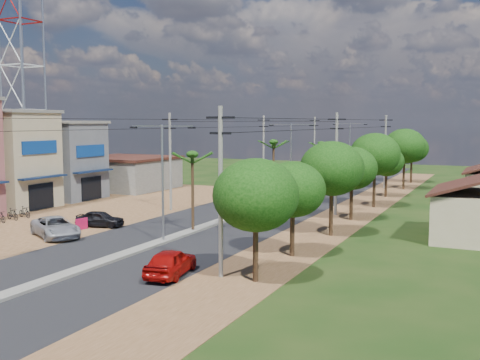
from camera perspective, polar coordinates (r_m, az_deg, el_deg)
The scene contains 38 objects.
ground at distance 38.81m, azimuth -7.78°, elevation -6.29°, with size 160.00×160.00×0.00m, color black.
road at distance 51.80m, azimuth 1.33°, elevation -3.14°, with size 12.00×110.00×0.04m, color black.
median at distance 54.51m, azimuth 2.61°, elevation -2.61°, with size 1.00×90.00×0.18m, color #605E56.
dirt_lot_west at distance 54.10m, azimuth -16.51°, elevation -3.00°, with size 18.00×46.00×0.04m, color #53391C.
dirt_shoulder_east at distance 49.01m, azimuth 10.46°, elevation -3.76°, with size 5.00×90.00×0.03m, color #53391C.
shophouse_cream at distance 57.82m, azimuth -22.48°, elevation 1.99°, with size 9.00×6.40×9.30m.
shophouse_grey at distance 62.75m, azimuth -17.73°, elevation 1.98°, with size 9.00×6.40×8.30m.
low_shed at distance 69.94m, azimuth -11.49°, elevation 0.71°, with size 10.40×10.40×3.95m.
telecom_tower at distance 67.05m, azimuth -21.40°, elevation 14.92°, with size 3.80×3.80×43.00m.
tree_east_a at distance 28.34m, azimuth 1.61°, elevation -1.56°, with size 4.40×4.40×6.37m.
tree_east_b at distance 34.00m, azimuth 5.38°, elevation -0.97°, with size 4.00×4.00×5.83m.
tree_east_c at distance 40.43m, azimuth 9.31°, elevation 1.14°, with size 4.60×4.60×6.83m.
tree_east_d at distance 47.29m, azimuth 11.30°, elevation 1.15°, with size 4.20×4.20×6.13m.
tree_east_e at distance 54.97m, azimuth 13.55°, elevation 2.54°, with size 4.80×4.80×7.14m.
tree_east_f at distance 62.96m, azimuth 14.66°, elevation 1.83°, with size 3.80×3.80×5.52m.
tree_east_g at distance 70.66m, azimuth 16.38°, elevation 3.30°, with size 5.00×5.00×7.38m.
tree_east_h at distance 78.63m, azimuth 17.07°, elevation 3.09°, with size 4.40×4.40×6.52m.
palm_median_near at distance 41.43m, azimuth -4.86°, elevation 2.25°, with size 2.00×2.00×6.15m.
palm_median_mid at distance 55.80m, azimuth 3.43°, elevation 3.58°, with size 2.00×2.00×6.55m.
palm_median_far at distance 70.91m, azimuth 8.27°, elevation 3.51°, with size 2.00×2.00×5.85m.
streetlight_near at distance 38.09m, azimuth -7.88°, elevation 0.76°, with size 5.10×0.18×8.00m.
streetlight_mid at distance 60.52m, azimuth 5.20°, elevation 2.69°, with size 5.10×0.18×8.00m.
streetlight_far at distance 84.41m, azimuth 11.07°, elevation 3.51°, with size 5.10×0.18×8.00m.
utility_pole_w_b at distance 51.93m, azimuth -7.10°, elevation 2.10°, with size 1.60×0.24×9.00m.
utility_pole_w_c at distance 71.45m, azimuth 2.41°, elevation 3.18°, with size 1.60×0.24×9.00m.
utility_pole_w_d at distance 91.14m, azimuth 7.57°, elevation 3.72°, with size 1.60×0.24×9.00m.
utility_pole_e_a at distance 29.17m, azimuth -1.98°, elevation -0.82°, with size 1.60×0.24×9.00m.
utility_pole_e_b at distance 49.67m, azimuth 9.75°, elevation 1.89°, with size 1.60×0.24×9.00m.
utility_pole_e_c at distance 71.07m, azimuth 14.54°, elevation 2.98°, with size 1.60×0.24×9.00m.
car_red_near at distance 30.31m, azimuth -7.06°, elevation -8.35°, with size 1.72×4.28×1.46m, color #8B0907.
car_silver_mid at distance 51.73m, azimuth 5.91°, elevation -2.45°, with size 1.43×4.09×1.35m, color #9B9DA3.
car_white_far at distance 67.10m, azimuth 2.56°, elevation -0.46°, with size 2.01×4.95×1.44m, color silver.
car_parked_silver at distance 41.98m, azimuth -18.23°, elevation -4.61°, with size 2.38×5.15×1.43m, color #9B9DA3.
car_parked_dark at distance 45.09m, azimuth -14.03°, elevation -3.88°, with size 1.50×3.72×1.27m, color black.
moto_rider_east at distance 29.93m, azimuth -7.85°, elevation -8.98°, with size 0.68×1.94×1.02m, color black.
moto_rider_west_a at distance 61.07m, azimuth 0.12°, elevation -1.39°, with size 0.54×1.54×0.81m, color black.
moto_rider_west_b at distance 71.36m, azimuth 4.34°, elevation -0.22°, with size 0.52×1.86×1.12m, color black.
roadside_sign at distance 44.28m, azimuth -15.80°, elevation -4.35°, with size 0.28×1.08×0.91m.
Camera 1 is at (20.80, -31.73, 8.18)m, focal length 42.00 mm.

